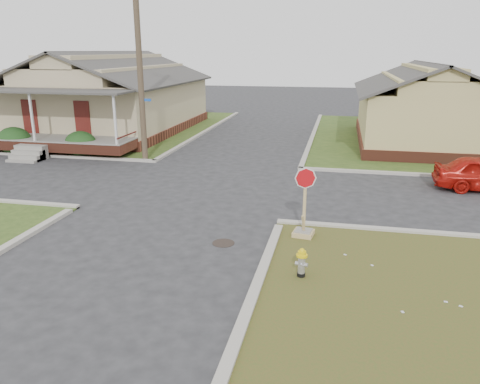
# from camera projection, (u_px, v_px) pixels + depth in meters

# --- Properties ---
(ground) EXTENTS (120.00, 120.00, 0.00)m
(ground) POSITION_uv_depth(u_px,v_px,m) (158.00, 231.00, 14.30)
(ground) COLOR #272729
(ground) RESTS_ON ground
(verge_far_left) EXTENTS (19.00, 19.00, 0.05)m
(verge_far_left) POSITION_uv_depth(u_px,v_px,m) (82.00, 126.00, 33.74)
(verge_far_left) COLOR #2F4819
(verge_far_left) RESTS_ON ground
(curbs) EXTENTS (80.00, 40.00, 0.12)m
(curbs) POSITION_uv_depth(u_px,v_px,m) (204.00, 186.00, 18.98)
(curbs) COLOR #A8A398
(curbs) RESTS_ON ground
(manhole) EXTENTS (0.64, 0.64, 0.01)m
(manhole) POSITION_uv_depth(u_px,v_px,m) (223.00, 243.00, 13.39)
(manhole) COLOR black
(manhole) RESTS_ON ground
(corner_house) EXTENTS (10.10, 15.50, 5.30)m
(corner_house) POSITION_uv_depth(u_px,v_px,m) (109.00, 97.00, 31.25)
(corner_house) COLOR brown
(corner_house) RESTS_ON ground
(side_house_yellow) EXTENTS (7.60, 11.60, 4.70)m
(side_house_yellow) POSITION_uv_depth(u_px,v_px,m) (425.00, 106.00, 27.09)
(side_house_yellow) COLOR brown
(side_house_yellow) RESTS_ON ground
(utility_pole) EXTENTS (1.80, 0.28, 9.00)m
(utility_pole) POSITION_uv_depth(u_px,v_px,m) (140.00, 64.00, 22.11)
(utility_pole) COLOR #3C2F22
(utility_pole) RESTS_ON ground
(fire_hydrant) EXTENTS (0.27, 0.27, 0.73)m
(fire_hydrant) POSITION_uv_depth(u_px,v_px,m) (302.00, 261.00, 11.22)
(fire_hydrant) COLOR black
(fire_hydrant) RESTS_ON ground
(stop_sign) EXTENTS (0.59, 0.58, 2.08)m
(stop_sign) POSITION_uv_depth(u_px,v_px,m) (304.00, 221.00, 13.68)
(stop_sign) COLOR tan
(stop_sign) RESTS_ON ground
(hedge_left) EXTENTS (1.64, 1.35, 1.25)m
(hedge_left) POSITION_uv_depth(u_px,v_px,m) (14.00, 140.00, 24.99)
(hedge_left) COLOR #193E16
(hedge_left) RESTS_ON verge_far_left
(hedge_right) EXTENTS (1.57, 1.28, 1.20)m
(hedge_right) POSITION_uv_depth(u_px,v_px,m) (81.00, 144.00, 24.27)
(hedge_right) COLOR #193E16
(hedge_right) RESTS_ON verge_far_left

